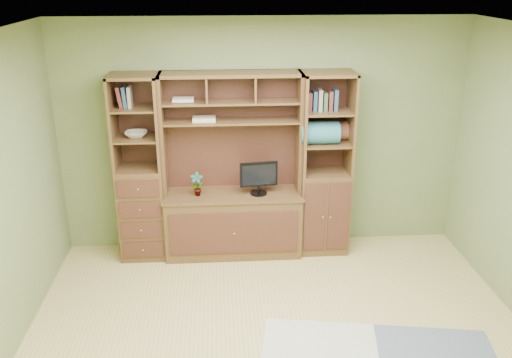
{
  "coord_description": "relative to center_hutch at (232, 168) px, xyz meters",
  "views": [
    {
      "loc": [
        -0.48,
        -3.8,
        3.03
      ],
      "look_at": [
        -0.13,
        1.2,
        1.1
      ],
      "focal_mm": 38.0,
      "sensor_mm": 36.0,
      "label": 1
    }
  ],
  "objects": [
    {
      "name": "blanket_red",
      "position": [
        1.18,
        0.12,
        0.37
      ],
      "size": [
        0.36,
        0.2,
        0.2
      ],
      "primitive_type": "cube",
      "color": "brown",
      "rests_on": "right_tower"
    },
    {
      "name": "room",
      "position": [
        0.35,
        -1.73,
        0.28
      ],
      "size": [
        4.6,
        4.1,
        2.64
      ],
      "color": "tan",
      "rests_on": "ground"
    },
    {
      "name": "monitor",
      "position": [
        0.29,
        -0.03,
        -0.04
      ],
      "size": [
        0.44,
        0.24,
        0.51
      ],
      "primitive_type": "cube",
      "rotation": [
        0.0,
        0.0,
        0.12
      ],
      "color": "black",
      "rests_on": "center_hutch"
    },
    {
      "name": "orchid",
      "position": [
        -0.39,
        -0.03,
        -0.16
      ],
      "size": [
        0.14,
        0.09,
        0.26
      ],
      "primitive_type": "imported",
      "color": "#965A32",
      "rests_on": "center_hutch"
    },
    {
      "name": "center_hutch",
      "position": [
        0.0,
        0.0,
        0.0
      ],
      "size": [
        1.54,
        0.53,
        2.05
      ],
      "primitive_type": "cube",
      "color": "#54381D",
      "rests_on": "ground"
    },
    {
      "name": "blanket_teal",
      "position": [
        0.94,
        -0.01,
        0.39
      ],
      "size": [
        0.41,
        0.24,
        0.24
      ],
      "primitive_type": "cube",
      "color": "#2A6870",
      "rests_on": "right_tower"
    },
    {
      "name": "magazines",
      "position": [
        -0.29,
        0.09,
        0.53
      ],
      "size": [
        0.24,
        0.18,
        0.04
      ],
      "primitive_type": "cube",
      "color": "beige",
      "rests_on": "center_hutch"
    },
    {
      "name": "right_tower",
      "position": [
        1.02,
        0.04,
        0.0
      ],
      "size": [
        0.55,
        0.45,
        2.05
      ],
      "primitive_type": "cube",
      "color": "#54381D",
      "rests_on": "ground"
    },
    {
      "name": "bowl",
      "position": [
        -1.01,
        0.04,
        0.39
      ],
      "size": [
        0.24,
        0.24,
        0.06
      ],
      "primitive_type": "imported",
      "color": "beige",
      "rests_on": "left_tower"
    },
    {
      "name": "left_tower",
      "position": [
        -1.0,
        0.04,
        0.0
      ],
      "size": [
        0.5,
        0.45,
        2.05
      ],
      "primitive_type": "cube",
      "color": "#54381D",
      "rests_on": "ground"
    }
  ]
}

